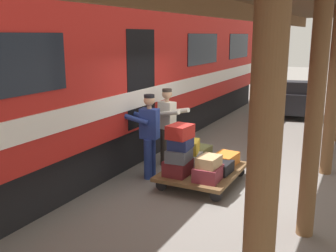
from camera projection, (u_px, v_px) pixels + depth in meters
The scene contains 18 objects.
ground_plane at pixel (219, 181), 7.82m from camera, with size 60.00×60.00×0.00m, color slate.
platform_canopy at pixel (330, 9), 6.30m from camera, with size 3.20×15.31×3.56m.
train_car at pixel (84, 70), 8.79m from camera, with size 3.03×19.33×4.00m.
luggage_cart at pixel (202, 172), 7.65m from camera, with size 1.35×1.75×0.28m.
suitcase_orange_carryall at pixel (225, 159), 7.90m from camera, with size 0.40×0.59×0.23m, color #CC6B23.
suitcase_maroon_trunk at pixel (178, 167), 7.33m from camera, with size 0.43×0.50×0.29m, color maroon.
suitcase_burgundy_valise at pixel (208, 173), 7.06m from camera, with size 0.44×0.53×0.25m, color maroon.
suitcase_gray_aluminum at pixel (188, 160), 7.75m from camera, with size 0.44×0.47×0.30m, color #9EA0A5.
suitcase_black_hardshell at pixel (217, 167), 7.49m from camera, with size 0.52×0.50×0.21m, color black.
suitcase_olive_duffel at pixel (198, 154), 8.16m from camera, with size 0.44×0.54×0.30m, color brown.
suitcase_tan_vintage at pixel (209, 162), 7.01m from camera, with size 0.34×0.45×0.19m, color tan.
suitcase_slate_roller at pixel (179, 155), 7.23m from camera, with size 0.38×0.50×0.23m, color #4C515B.
suitcase_yellow_case at pixel (188, 147), 7.70m from camera, with size 0.40×0.48×0.25m, color gold.
suitcase_navy_fabric at pixel (181, 143), 7.20m from camera, with size 0.37×0.45×0.20m, color navy.
suitcase_red_plastic at pixel (180, 132), 7.13m from camera, with size 0.38×0.46×0.25m, color #AD231E.
porter_in_overalls at pixel (149, 133), 7.84m from camera, with size 0.69×0.47×1.70m.
porter_by_door at pixel (168, 124), 8.63m from camera, with size 0.72×0.54×1.70m.
baggage_tug at pixel (297, 100), 13.66m from camera, with size 1.46×1.91×1.30m.
Camera 1 is at (-2.44, 7.03, 2.84)m, focal length 41.97 mm.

